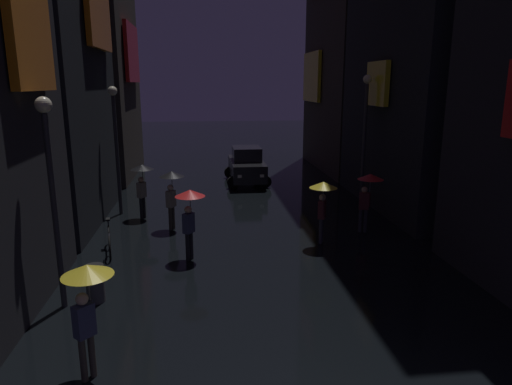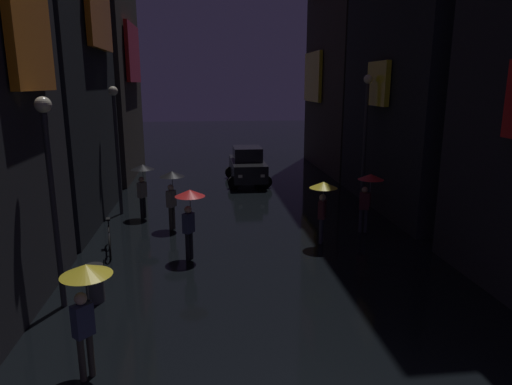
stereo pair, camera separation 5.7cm
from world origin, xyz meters
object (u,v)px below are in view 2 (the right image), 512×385
pedestrian_foreground_left_red (369,187)px  bicycle_parked_at_storefront (110,240)px  streetlamp_right_far (366,127)px  trash_bin (95,283)px  pedestrian_midstreet_left_yellow (323,195)px  streetlamp_left_far (116,135)px  pedestrian_foreground_right_black (142,176)px  pedestrian_midstreet_centre_yellow (85,290)px  car_distant (247,166)px  streetlamp_left_near (51,178)px  pedestrian_far_right_black (172,184)px  pedestrian_near_crossing_red (189,205)px

pedestrian_foreground_left_red → bicycle_parked_at_storefront: (-8.70, -1.02, -1.28)m
streetlamp_right_far → trash_bin: streetlamp_right_far is taller
pedestrian_midstreet_left_yellow → streetlamp_right_far: streetlamp_right_far is taller
bicycle_parked_at_storefront → streetlamp_left_far: (-0.40, 4.45, 2.82)m
pedestrian_foreground_right_black → trash_bin: bearing=-92.4°
pedestrian_midstreet_centre_yellow → pedestrian_foreground_left_red: (7.80, 7.34, 0.00)m
car_distant → trash_bin: 14.09m
streetlamp_left_near → trash_bin: bearing=14.2°
streetlamp_right_far → bicycle_parked_at_storefront: bearing=-156.6°
streetlamp_left_near → pedestrian_far_right_black: bearing=69.0°
bicycle_parked_at_storefront → pedestrian_foreground_left_red: bearing=6.7°
pedestrian_midstreet_centre_yellow → pedestrian_far_right_black: bearing=83.8°
pedestrian_midstreet_left_yellow → streetlamp_right_far: bearing=56.0°
pedestrian_far_right_black → pedestrian_midstreet_left_yellow: bearing=-24.6°
pedestrian_near_crossing_red → streetlamp_left_near: 4.30m
pedestrian_far_right_black → pedestrian_near_crossing_red: 3.11m
pedestrian_near_crossing_red → bicycle_parked_at_storefront: size_ratio=1.18×
pedestrian_foreground_left_red → streetlamp_left_near: 10.28m
pedestrian_far_right_black → streetlamp_right_far: (7.77, 1.89, 1.79)m
pedestrian_foreground_right_black → pedestrian_foreground_left_red: bearing=-19.1°
pedestrian_far_right_black → streetlamp_left_near: streetlamp_left_near is taller
car_distant → bicycle_parked_at_storefront: bearing=-118.3°
pedestrian_far_right_black → trash_bin: 5.95m
pedestrian_midstreet_left_yellow → bicycle_parked_at_storefront: 6.92m
pedestrian_midstreet_centre_yellow → bicycle_parked_at_storefront: 6.52m
pedestrian_midstreet_centre_yellow → pedestrian_foreground_right_black: size_ratio=1.00×
bicycle_parked_at_storefront → pedestrian_midstreet_centre_yellow: bearing=-81.9°
pedestrian_foreground_right_black → streetlamp_right_far: size_ratio=0.38×
pedestrian_midstreet_left_yellow → streetlamp_left_far: streetlamp_left_far is taller
pedestrian_near_crossing_red → streetlamp_left_far: bearing=119.4°
streetlamp_left_near → pedestrian_foreground_left_red: bearing=26.6°
pedestrian_midstreet_centre_yellow → trash_bin: bearing=101.3°
pedestrian_foreground_left_red → pedestrian_foreground_right_black: 8.57m
pedestrian_midstreet_left_yellow → pedestrian_far_right_black: 5.46m
pedestrian_far_right_black → car_distant: bearing=65.5°
streetlamp_left_near → streetlamp_right_far: 12.62m
pedestrian_midstreet_centre_yellow → streetlamp_right_far: 13.74m
pedestrian_midstreet_centre_yellow → trash_bin: size_ratio=2.28×
pedestrian_midstreet_left_yellow → pedestrian_near_crossing_red: bearing=-170.0°
bicycle_parked_at_storefront → streetlamp_left_far: 5.29m
pedestrian_far_right_black → pedestrian_foreground_right_black: size_ratio=1.00×
pedestrian_foreground_left_red → pedestrian_midstreet_left_yellow: bearing=-151.5°
streetlamp_left_far → car_distant: bearing=43.4°
pedestrian_midstreet_centre_yellow → pedestrian_foreground_left_red: size_ratio=1.00×
pedestrian_foreground_right_black → pedestrian_near_crossing_red: bearing=-67.0°
pedestrian_near_crossing_red → car_distant: bearing=75.5°
streetlamp_left_near → pedestrian_foreground_right_black: bearing=82.2°
trash_bin → streetlamp_left_far: bearing=95.1°
pedestrian_near_crossing_red → bicycle_parked_at_storefront: (-2.55, 0.77, -1.28)m
car_distant → trash_bin: car_distant is taller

